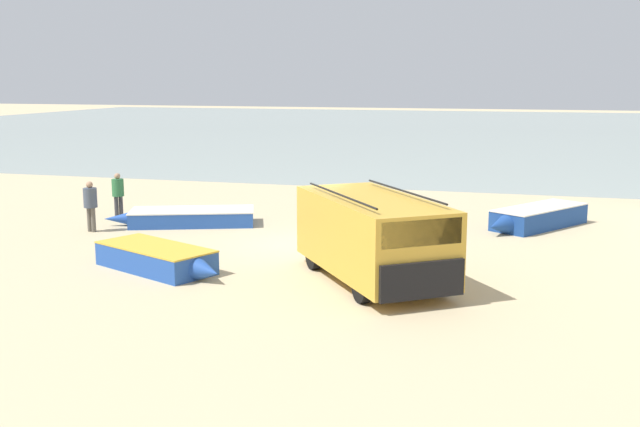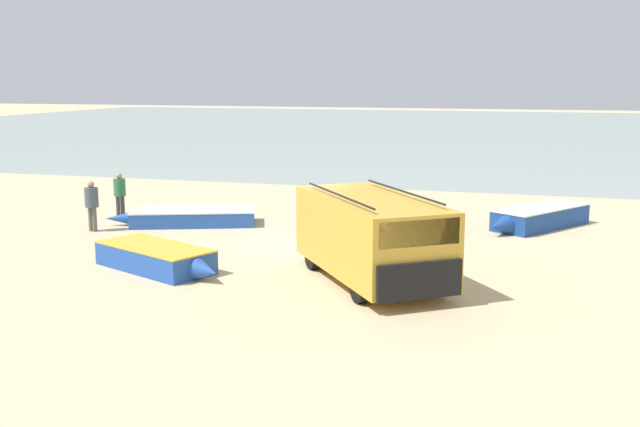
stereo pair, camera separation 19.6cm
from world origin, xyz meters
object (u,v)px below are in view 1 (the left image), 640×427
at_px(fisherman_1, 90,202).
at_px(parked_van, 373,235).
at_px(fishing_rowboat_0, 189,217).
at_px(fishing_rowboat_2, 536,217).
at_px(fishing_rowboat_1, 159,259).
at_px(fisherman_0, 118,191).

bearing_deg(fisherman_1, parked_van, -97.24).
bearing_deg(fisherman_1, fishing_rowboat_0, -41.20).
height_order(parked_van, fisherman_1, parked_van).
xyz_separation_m(fishing_rowboat_2, fisherman_1, (-13.84, -4.61, 0.64)).
height_order(fishing_rowboat_1, fisherman_1, fisherman_1).
distance_m(fishing_rowboat_1, fisherman_0, 8.04).
bearing_deg(fisherman_0, parked_van, 15.79).
height_order(fishing_rowboat_0, fisherman_1, fisherman_1).
xyz_separation_m(fishing_rowboat_2, fisherman_0, (-14.31, -2.15, 0.61)).
xyz_separation_m(fishing_rowboat_1, fishing_rowboat_2, (9.39, 8.48, 0.03)).
relative_size(fisherman_0, fisherman_1, 0.97).
bearing_deg(fishing_rowboat_1, fisherman_0, 152.36).
distance_m(fishing_rowboat_2, fisherman_0, 14.48).
relative_size(fishing_rowboat_1, fisherman_0, 2.58).
height_order(parked_van, fishing_rowboat_0, parked_van).
relative_size(parked_van, fisherman_0, 3.40).
distance_m(fishing_rowboat_2, fisherman_1, 14.61).
bearing_deg(fishing_rowboat_1, fisherman_1, 163.53).
xyz_separation_m(parked_van, fisherman_1, (-9.97, 3.40, -0.17)).
bearing_deg(fisherman_1, fishing_rowboat_2, -60.02).
relative_size(fishing_rowboat_1, fishing_rowboat_2, 0.95).
distance_m(parked_van, fisherman_0, 11.97).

